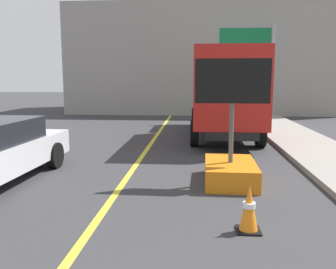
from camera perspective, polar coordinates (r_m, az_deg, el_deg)
lane_center_stripe at (r=5.78m, az=-12.30°, el=-14.66°), size 0.14×36.00×0.01m
arrow_board_trailer at (r=8.15m, az=9.76°, el=-4.10°), size 1.60×1.82×2.70m
box_truck at (r=14.25m, az=8.71°, el=6.69°), size 2.50×7.51×3.27m
highway_guide_sign at (r=19.53m, az=13.73°, el=11.91°), size 2.79×0.18×5.00m
far_building_block at (r=26.14m, az=5.51°, el=11.32°), size 17.45×7.68×6.88m
traffic_cone_mid_lane at (r=5.68m, az=12.57°, el=-11.26°), size 0.36×0.36×0.73m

